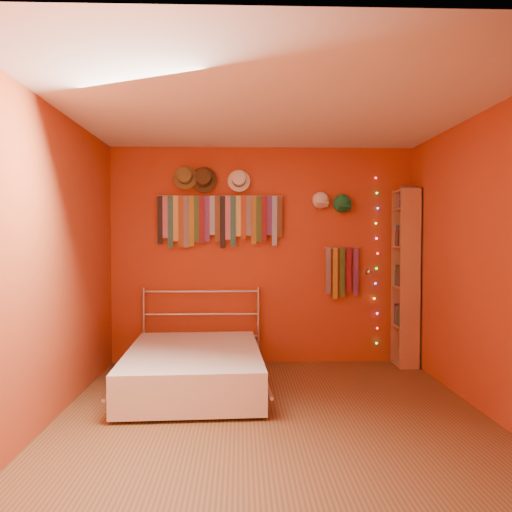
{
  "coord_description": "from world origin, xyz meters",
  "views": [
    {
      "loc": [
        -0.26,
        -4.04,
        1.45
      ],
      "look_at": [
        -0.1,
        0.9,
        1.27
      ],
      "focal_mm": 35.0,
      "sensor_mm": 36.0,
      "label": 1
    }
  ],
  "objects": [
    {
      "name": "cap_white",
      "position": [
        0.67,
        1.7,
        1.89
      ],
      "size": [
        0.19,
        0.23,
        0.19
      ],
      "color": "white",
      "rests_on": "back_wall"
    },
    {
      "name": "ground",
      "position": [
        0.0,
        0.0,
        0.0
      ],
      "size": [
        3.5,
        3.5,
        0.0
      ],
      "primitive_type": "plane",
      "color": "brown",
      "rests_on": "ground"
    },
    {
      "name": "fedora_white",
      "position": [
        -0.27,
        1.66,
        2.12
      ],
      "size": [
        0.26,
        0.14,
        0.26
      ],
      "rotation": [
        1.36,
        0.0,
        0.0
      ],
      "color": "white",
      "rests_on": "back_wall"
    },
    {
      "name": "cap_green",
      "position": [
        0.92,
        1.7,
        1.85
      ],
      "size": [
        0.2,
        0.25,
        0.2
      ],
      "color": "#1A7741",
      "rests_on": "back_wall"
    },
    {
      "name": "fedora_brown",
      "position": [
        -0.67,
        1.65,
        2.13
      ],
      "size": [
        0.3,
        0.17,
        0.3
      ],
      "rotation": [
        1.36,
        0.0,
        0.0
      ],
      "color": "#412F17",
      "rests_on": "back_wall"
    },
    {
      "name": "small_tie_rack",
      "position": [
        0.92,
        1.69,
        1.08
      ],
      "size": [
        0.4,
        0.03,
        0.6
      ],
      "color": "#BABABF",
      "rests_on": "back_wall"
    },
    {
      "name": "reading_lamp",
      "position": [
        1.19,
        1.54,
        1.07
      ],
      "size": [
        0.06,
        0.26,
        0.08
      ],
      "color": "#BABABF",
      "rests_on": "back_wall"
    },
    {
      "name": "bed",
      "position": [
        -0.71,
        0.71,
        0.21
      ],
      "size": [
        1.42,
        1.87,
        0.89
      ],
      "rotation": [
        0.0,
        0.0,
        0.04
      ],
      "color": "#BABABF",
      "rests_on": "ground"
    },
    {
      "name": "tie_rack",
      "position": [
        -0.5,
        1.68,
        1.68
      ],
      "size": [
        1.45,
        0.03,
        0.6
      ],
      "color": "#BABABF",
      "rests_on": "back_wall"
    },
    {
      "name": "bookshelf",
      "position": [
        1.66,
        1.53,
        1.02
      ],
      "size": [
        0.25,
        0.34,
        2.0
      ],
      "color": "#B0724F",
      "rests_on": "ground"
    },
    {
      "name": "ceiling",
      "position": [
        0.0,
        0.0,
        2.5
      ],
      "size": [
        3.5,
        3.5,
        0.02
      ],
      "primitive_type": "cube",
      "color": "white",
      "rests_on": "back_wall"
    },
    {
      "name": "left_wall",
      "position": [
        -1.75,
        0.0,
        1.25
      ],
      "size": [
        0.02,
        3.5,
        2.5
      ],
      "primitive_type": "cube",
      "color": "#8D3916",
      "rests_on": "ground"
    },
    {
      "name": "fedora_olive",
      "position": [
        -0.88,
        1.66,
        2.15
      ],
      "size": [
        0.27,
        0.15,
        0.27
      ],
      "rotation": [
        1.36,
        0.0,
        0.0
      ],
      "color": "olive",
      "rests_on": "back_wall"
    },
    {
      "name": "back_wall",
      "position": [
        0.0,
        1.75,
        1.25
      ],
      "size": [
        3.5,
        0.02,
        2.5
      ],
      "primitive_type": "cube",
      "color": "#8D3916",
      "rests_on": "ground"
    },
    {
      "name": "fairy_lights",
      "position": [
        1.33,
        1.71,
        1.19
      ],
      "size": [
        0.06,
        0.02,
        1.95
      ],
      "color": "#FF3333",
      "rests_on": "back_wall"
    },
    {
      "name": "right_wall",
      "position": [
        1.75,
        0.0,
        1.25
      ],
      "size": [
        0.02,
        3.5,
        2.5
      ],
      "primitive_type": "cube",
      "color": "#8D3916",
      "rests_on": "ground"
    }
  ]
}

